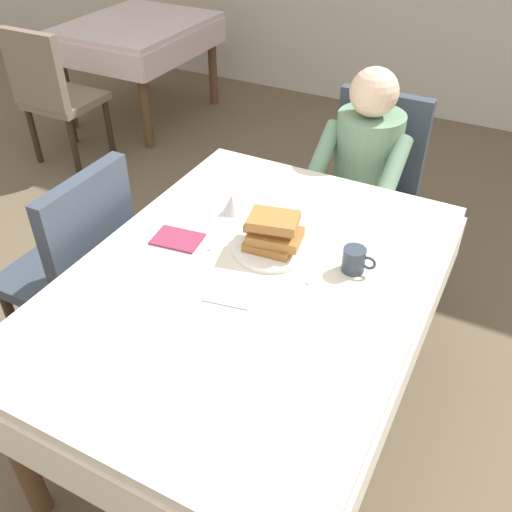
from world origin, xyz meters
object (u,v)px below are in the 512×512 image
at_px(background_chair_empty, 52,90).
at_px(plate_breakfast, 272,247).
at_px(fork_left_of_plate, 222,237).
at_px(knife_right_of_plate, 321,267).
at_px(syrup_pitcher, 232,204).
at_px(spoon_near_edge, 226,304).
at_px(background_table_far, 138,37).
at_px(diner_person, 363,167).
at_px(cup_coffee, 354,260).
at_px(breakfast_stack, 273,232).
at_px(chair_diner, 370,179).
at_px(dining_table_main, 249,297).
at_px(chair_left_side, 78,261).

bearing_deg(background_chair_empty, plate_breakfast, -28.01).
relative_size(fork_left_of_plate, knife_right_of_plate, 0.90).
bearing_deg(syrup_pitcher, knife_right_of_plate, -20.58).
relative_size(knife_right_of_plate, spoon_near_edge, 1.33).
bearing_deg(background_table_far, syrup_pitcher, -45.39).
distance_m(diner_person, background_chair_empty, 2.26).
distance_m(cup_coffee, background_chair_empty, 2.73).
distance_m(breakfast_stack, cup_coffee, 0.29).
bearing_deg(fork_left_of_plate, plate_breakfast, -84.81).
relative_size(plate_breakfast, background_chair_empty, 0.30).
xyz_separation_m(diner_person, cup_coffee, (0.24, -0.82, 0.11)).
distance_m(chair_diner, spoon_near_edge, 1.34).
height_order(dining_table_main, syrup_pitcher, syrup_pitcher).
height_order(chair_left_side, plate_breakfast, chair_left_side).
height_order(chair_left_side, breakfast_stack, chair_left_side).
bearing_deg(background_table_far, diner_person, -29.55).
xyz_separation_m(cup_coffee, knife_right_of_plate, (-0.10, -0.04, -0.04)).
distance_m(diner_person, fork_left_of_plate, 0.90).
height_order(plate_breakfast, knife_right_of_plate, plate_breakfast).
xyz_separation_m(diner_person, knife_right_of_plate, (0.14, -0.86, 0.07)).
height_order(diner_person, syrup_pitcher, diner_person).
relative_size(cup_coffee, fork_left_of_plate, 0.63).
xyz_separation_m(chair_left_side, knife_right_of_plate, (0.96, 0.15, 0.21)).
distance_m(chair_left_side, cup_coffee, 1.11).
distance_m(chair_left_side, fork_left_of_plate, 0.64).
height_order(dining_table_main, chair_diner, chair_diner).
height_order(breakfast_stack, background_chair_empty, background_chair_empty).
bearing_deg(background_table_far, dining_table_main, -46.32).
bearing_deg(cup_coffee, syrup_pitcher, 166.97).
bearing_deg(chair_left_side, cup_coffee, -79.90).
bearing_deg(chair_left_side, fork_left_of_plate, -75.51).
height_order(knife_right_of_plate, background_table_far, knife_right_of_plate).
bearing_deg(spoon_near_edge, background_chair_empty, 135.53).
bearing_deg(background_chair_empty, chair_diner, -4.08).
distance_m(chair_diner, fork_left_of_plate, 1.07).
distance_m(breakfast_stack, knife_right_of_plate, 0.20).
relative_size(breakfast_stack, background_chair_empty, 0.23).
height_order(diner_person, spoon_near_edge, diner_person).
bearing_deg(syrup_pitcher, background_table_far, 134.61).
bearing_deg(background_table_far, spoon_near_edge, -48.11).
bearing_deg(spoon_near_edge, dining_table_main, 80.72).
height_order(knife_right_of_plate, spoon_near_edge, same).
bearing_deg(fork_left_of_plate, knife_right_of_plate, -90.82).
height_order(plate_breakfast, background_table_far, plate_breakfast).
bearing_deg(cup_coffee, fork_left_of_plate, -175.40).
xyz_separation_m(spoon_near_edge, background_table_far, (-2.18, 2.43, -0.12)).
xyz_separation_m(dining_table_main, background_table_far, (-2.18, 2.28, -0.03)).
distance_m(knife_right_of_plate, spoon_near_edge, 0.36).
bearing_deg(fork_left_of_plate, spoon_near_edge, -148.48).
bearing_deg(breakfast_stack, knife_right_of_plate, -5.18).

